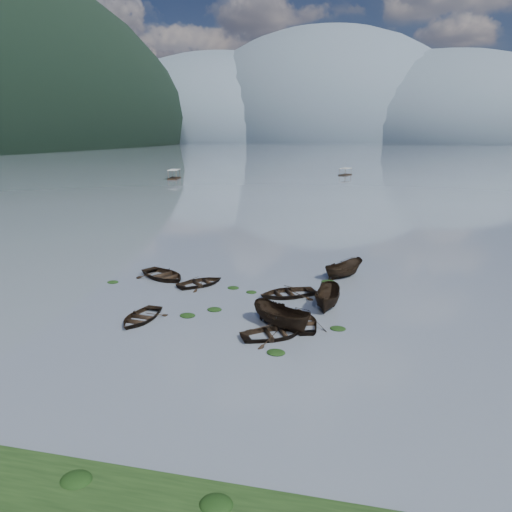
% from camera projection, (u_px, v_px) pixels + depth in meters
% --- Properties ---
extents(ground_plane, '(2400.00, 2400.00, 0.00)m').
position_uv_depth(ground_plane, '(212.00, 340.00, 26.75)').
color(ground_plane, slate).
extents(haze_mtn_a, '(520.00, 520.00, 280.00)m').
position_uv_depth(haze_mtn_a, '(225.00, 142.00, 930.75)').
color(haze_mtn_a, '#475666').
rests_on(haze_mtn_a, ground).
extents(haze_mtn_b, '(520.00, 520.00, 340.00)m').
position_uv_depth(haze_mtn_b, '(324.00, 142.00, 889.04)').
color(haze_mtn_b, '#475666').
rests_on(haze_mtn_b, ground).
extents(haze_mtn_c, '(520.00, 520.00, 260.00)m').
position_uv_depth(haze_mtn_c, '(432.00, 142.00, 847.34)').
color(haze_mtn_c, '#475666').
rests_on(haze_mtn_c, ground).
extents(rowboat_0, '(3.09, 4.08, 0.79)m').
position_uv_depth(rowboat_0, '(141.00, 320.00, 29.61)').
color(rowboat_0, black).
rests_on(rowboat_0, ground).
extents(rowboat_1, '(4.67, 4.73, 0.80)m').
position_uv_depth(rowboat_1, '(201.00, 285.00, 36.56)').
color(rowboat_1, black).
rests_on(rowboat_1, ground).
extents(rowboat_2, '(4.71, 3.96, 1.75)m').
position_uv_depth(rowboat_2, '(282.00, 328.00, 28.43)').
color(rowboat_2, black).
rests_on(rowboat_2, ground).
extents(rowboat_3, '(3.67, 4.44, 0.80)m').
position_uv_depth(rowboat_3, '(303.00, 324.00, 28.99)').
color(rowboat_3, black).
rests_on(rowboat_3, ground).
extents(rowboat_4, '(4.79, 4.35, 0.81)m').
position_uv_depth(rowboat_4, '(273.00, 337.00, 27.11)').
color(rowboat_4, black).
rests_on(rowboat_4, ground).
extents(rowboat_5, '(1.90, 4.39, 1.66)m').
position_uv_depth(rowboat_5, '(328.00, 307.00, 31.86)').
color(rowboat_5, black).
rests_on(rowboat_5, ground).
extents(rowboat_6, '(5.86, 5.42, 0.99)m').
position_uv_depth(rowboat_6, '(164.00, 278.00, 38.29)').
color(rowboat_6, black).
rests_on(rowboat_6, ground).
extents(rowboat_7, '(5.23, 4.78, 0.89)m').
position_uv_depth(rowboat_7, '(287.00, 296.00, 34.06)').
color(rowboat_7, black).
rests_on(rowboat_7, ground).
extents(rowboat_8, '(3.92, 4.25, 1.63)m').
position_uv_depth(rowboat_8, '(343.00, 277.00, 38.67)').
color(rowboat_8, black).
rests_on(rowboat_8, ground).
extents(weed_clump_0, '(1.05, 0.86, 0.23)m').
position_uv_depth(weed_clump_0, '(188.00, 316.00, 30.23)').
color(weed_clump_0, black).
rests_on(weed_clump_0, ground).
extents(weed_clump_1, '(1.01, 0.81, 0.22)m').
position_uv_depth(weed_clump_1, '(215.00, 310.00, 31.28)').
color(weed_clump_1, black).
rests_on(weed_clump_1, ground).
extents(weed_clump_2, '(1.05, 0.84, 0.23)m').
position_uv_depth(weed_clump_2, '(276.00, 353.00, 25.07)').
color(weed_clump_2, black).
rests_on(weed_clump_2, ground).
extents(weed_clump_3, '(0.82, 0.69, 0.18)m').
position_uv_depth(weed_clump_3, '(251.00, 293.00, 34.81)').
color(weed_clump_3, black).
rests_on(weed_clump_3, ground).
extents(weed_clump_4, '(0.99, 0.79, 0.21)m').
position_uv_depth(weed_clump_4, '(338.00, 329.00, 28.21)').
color(weed_clump_4, black).
rests_on(weed_clump_4, ground).
extents(weed_clump_5, '(0.95, 0.76, 0.20)m').
position_uv_depth(weed_clump_5, '(113.00, 283.00, 37.17)').
color(weed_clump_5, black).
rests_on(weed_clump_5, ground).
extents(weed_clump_6, '(0.92, 0.77, 0.19)m').
position_uv_depth(weed_clump_6, '(233.00, 288.00, 35.78)').
color(weed_clump_6, black).
rests_on(weed_clump_6, ground).
extents(weed_clump_7, '(1.15, 0.92, 0.25)m').
position_uv_depth(weed_clump_7, '(328.00, 283.00, 37.16)').
color(weed_clump_7, black).
rests_on(weed_clump_7, ground).
extents(pontoon_left, '(3.89, 6.83, 2.46)m').
position_uv_depth(pontoon_left, '(174.00, 179.00, 126.72)').
color(pontoon_left, black).
rests_on(pontoon_left, ground).
extents(pontoon_centre, '(4.01, 5.72, 2.02)m').
position_uv_depth(pontoon_centre, '(345.00, 175.00, 138.88)').
color(pontoon_centre, black).
rests_on(pontoon_centre, ground).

